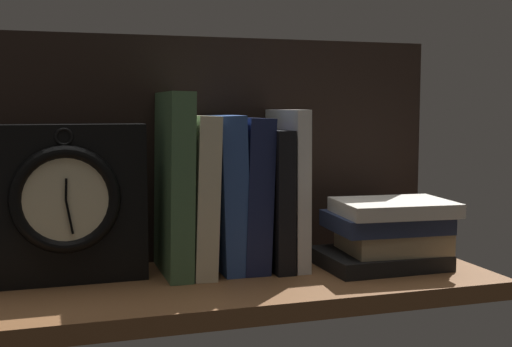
% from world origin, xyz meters
% --- Properties ---
extents(ground_plane, '(0.72, 0.27, 0.03)m').
position_xyz_m(ground_plane, '(0.00, 0.00, -0.01)').
color(ground_plane, brown).
extents(back_panel, '(0.72, 0.01, 0.34)m').
position_xyz_m(back_panel, '(0.00, 0.13, 0.17)').
color(back_panel, black).
rests_on(back_panel, ground_plane).
extents(book_green_romantic, '(0.04, 0.14, 0.26)m').
position_xyz_m(book_green_romantic, '(-0.08, 0.05, 0.13)').
color(book_green_romantic, '#476B44').
rests_on(book_green_romantic, ground_plane).
extents(book_cream_twain, '(0.04, 0.14, 0.23)m').
position_xyz_m(book_cream_twain, '(-0.04, 0.05, 0.11)').
color(book_cream_twain, beige).
rests_on(book_cream_twain, ground_plane).
extents(book_blue_modern, '(0.04, 0.12, 0.23)m').
position_xyz_m(book_blue_modern, '(-0.00, 0.05, 0.11)').
color(book_blue_modern, '#2D4C8E').
rests_on(book_blue_modern, ground_plane).
extents(book_navy_bierce, '(0.05, 0.13, 0.22)m').
position_xyz_m(book_navy_bierce, '(0.03, 0.05, 0.11)').
color(book_navy_bierce, '#192147').
rests_on(book_navy_bierce, ground_plane).
extents(book_black_skeptic, '(0.03, 0.14, 0.20)m').
position_xyz_m(book_black_skeptic, '(0.07, 0.05, 0.10)').
color(book_black_skeptic, black).
rests_on(book_black_skeptic, ground_plane).
extents(book_white_catcher, '(0.02, 0.14, 0.23)m').
position_xyz_m(book_white_catcher, '(0.10, 0.05, 0.12)').
color(book_white_catcher, silver).
rests_on(book_white_catcher, ground_plane).
extents(framed_clock, '(0.21, 0.07, 0.21)m').
position_xyz_m(framed_clock, '(-0.22, 0.05, 0.11)').
color(framed_clock, black).
rests_on(framed_clock, ground_plane).
extents(book_stack_side, '(0.19, 0.14, 0.10)m').
position_xyz_m(book_stack_side, '(0.23, -0.01, 0.05)').
color(book_stack_side, black).
rests_on(book_stack_side, ground_plane).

